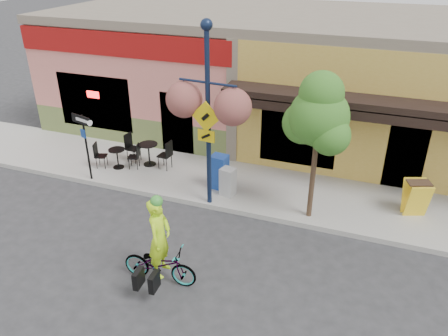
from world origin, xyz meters
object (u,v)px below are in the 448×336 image
at_px(building, 291,73).
at_px(street_tree, 316,148).
at_px(one_way_sign, 87,148).
at_px(bicycle, 160,264).
at_px(lamp_post, 208,119).
at_px(newspaper_box_grey, 228,182).
at_px(cyclist_rider, 160,247).
at_px(newspaper_box_blue, 219,172).

height_order(building, street_tree, building).
bearing_deg(one_way_sign, building, 71.05).
xyz_separation_m(bicycle, lamp_post, (-0.13, 3.26, 2.23)).
bearing_deg(lamp_post, newspaper_box_grey, 62.82).
xyz_separation_m(building, cyclist_rider, (-0.52, -10.11, -1.32)).
bearing_deg(building, street_tree, -72.24).
height_order(lamp_post, street_tree, lamp_post).
distance_m(cyclist_rider, newspaper_box_grey, 3.84).
distance_m(bicycle, newspaper_box_grey, 3.83).
bearing_deg(newspaper_box_grey, lamp_post, -109.98).
bearing_deg(lamp_post, cyclist_rider, -81.89).
distance_m(building, one_way_sign, 8.38).
xyz_separation_m(cyclist_rider, lamp_post, (-0.18, 3.26, 1.75)).
relative_size(cyclist_rider, newspaper_box_grey, 2.18).
relative_size(building, street_tree, 4.51).
distance_m(building, lamp_post, 6.90).
xyz_separation_m(cyclist_rider, one_way_sign, (-4.19, 3.26, 0.28)).
distance_m(lamp_post, newspaper_box_blue, 2.19).
distance_m(building, street_tree, 6.89).
bearing_deg(one_way_sign, lamp_post, 15.56).
bearing_deg(street_tree, building, 107.76).
bearing_deg(one_way_sign, newspaper_box_blue, 28.10).
relative_size(one_way_sign, newspaper_box_blue, 2.02).
bearing_deg(one_way_sign, bicycle, -22.67).
height_order(cyclist_rider, one_way_sign, one_way_sign).
distance_m(bicycle, street_tree, 4.76).
bearing_deg(newspaper_box_blue, newspaper_box_grey, -33.53).
distance_m(bicycle, cyclist_rider, 0.48).
xyz_separation_m(building, street_tree, (2.10, -6.56, -0.08)).
height_order(bicycle, newspaper_box_grey, newspaper_box_grey).
distance_m(lamp_post, newspaper_box_grey, 2.21).
xyz_separation_m(cyclist_rider, street_tree, (2.62, 3.55, 1.24)).
distance_m(bicycle, newspaper_box_blue, 4.16).
distance_m(one_way_sign, newspaper_box_blue, 4.11).
height_order(bicycle, lamp_post, lamp_post).
bearing_deg(bicycle, street_tree, -40.12).
distance_m(one_way_sign, newspaper_box_grey, 4.45).
relative_size(bicycle, cyclist_rider, 0.92).
bearing_deg(one_way_sign, cyclist_rider, -22.34).
bearing_deg(newspaper_box_blue, street_tree, -5.88).
bearing_deg(lamp_post, street_tree, 10.82).
relative_size(building, newspaper_box_blue, 17.27).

